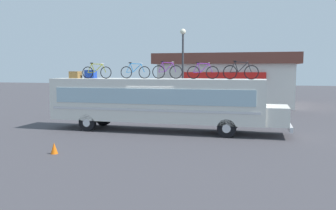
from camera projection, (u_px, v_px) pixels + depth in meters
name	position (u px, v px, depth m)	size (l,w,h in m)	color
ground_plane	(156.00, 131.00, 19.48)	(120.00, 120.00, 0.00)	#423F44
bus	(160.00, 101.00, 19.26)	(12.76, 2.39, 2.84)	silver
luggage_bag_1	(75.00, 75.00, 20.33)	(0.55, 0.54, 0.39)	olive
luggage_bag_2	(91.00, 74.00, 20.40)	(0.57, 0.44, 0.46)	#193899
rooftop_bicycle_1	(97.00, 72.00, 19.62)	(1.74, 0.44, 0.88)	black
rooftop_bicycle_2	(135.00, 72.00, 19.77)	(1.74, 0.44, 0.89)	black
rooftop_bicycle_3	(167.00, 71.00, 19.21)	(1.68, 0.44, 0.95)	black
rooftop_bicycle_4	(203.00, 72.00, 18.66)	(1.67, 0.44, 0.89)	black
rooftop_bicycle_5	(241.00, 72.00, 17.68)	(1.75, 0.44, 0.94)	black
roadside_building	(228.00, 79.00, 34.61)	(12.74, 9.13, 4.76)	silver
traffic_cone	(54.00, 148.00, 14.15)	(0.29, 0.29, 0.45)	orange
street_lamp	(183.00, 60.00, 25.03)	(0.40, 0.40, 6.16)	#38383D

